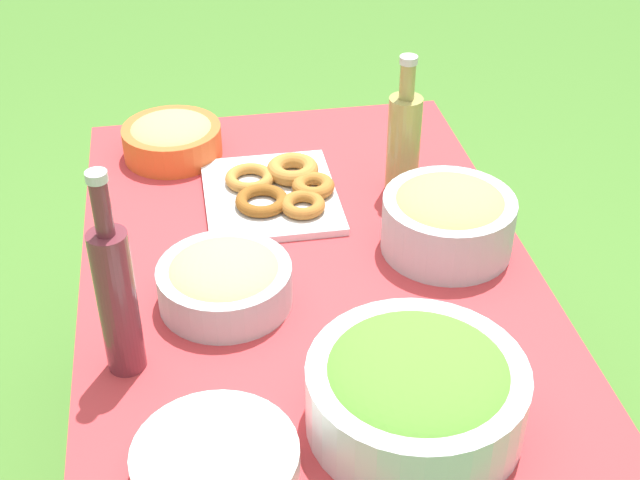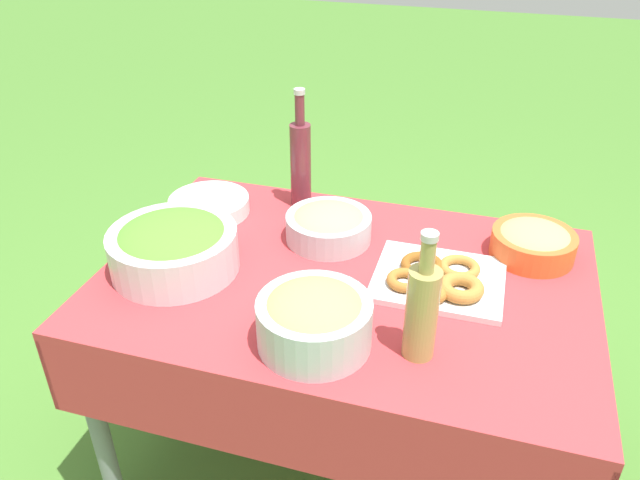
% 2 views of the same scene
% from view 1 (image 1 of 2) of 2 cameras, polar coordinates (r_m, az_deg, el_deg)
% --- Properties ---
extents(picnic_table, '(1.26, 0.85, 0.68)m').
position_cam_1_polar(picnic_table, '(1.76, -0.79, -3.88)').
color(picnic_table, '#B73338').
rests_on(picnic_table, ground_plane).
extents(salad_bowl, '(0.33, 0.33, 0.13)m').
position_cam_1_polar(salad_bowl, '(1.35, 6.19, -9.51)').
color(salad_bowl, silver).
rests_on(salad_bowl, picnic_table).
extents(pasta_bowl, '(0.24, 0.24, 0.10)m').
position_cam_1_polar(pasta_bowl, '(1.59, -6.12, -2.59)').
color(pasta_bowl, '#B2B7BC').
rests_on(pasta_bowl, picnic_table).
extents(donut_platter, '(0.33, 0.29, 0.05)m').
position_cam_1_polar(donut_platter, '(1.88, -2.78, 3.19)').
color(donut_platter, silver).
rests_on(donut_platter, picnic_table).
extents(plate_stack, '(0.24, 0.24, 0.05)m').
position_cam_1_polar(plate_stack, '(1.32, -6.70, -13.93)').
color(plate_stack, white).
rests_on(plate_stack, picnic_table).
extents(olive_oil_bottle, '(0.07, 0.07, 0.31)m').
position_cam_1_polar(olive_oil_bottle, '(1.87, 5.38, 6.40)').
color(olive_oil_bottle, '#998E4C').
rests_on(olive_oil_bottle, picnic_table).
extents(wine_bottle, '(0.06, 0.06, 0.37)m').
position_cam_1_polar(wine_bottle, '(1.43, -12.90, -3.49)').
color(wine_bottle, maroon).
rests_on(wine_bottle, picnic_table).
extents(bread_bowl, '(0.22, 0.22, 0.09)m').
position_cam_1_polar(bread_bowl, '(2.06, -9.46, 6.48)').
color(bread_bowl, '#E05B28').
rests_on(bread_bowl, picnic_table).
extents(fruit_bowl, '(0.25, 0.25, 0.13)m').
position_cam_1_polar(fruit_bowl, '(1.72, 8.17, 1.47)').
color(fruit_bowl, '#B2B7BC').
rests_on(fruit_bowl, picnic_table).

